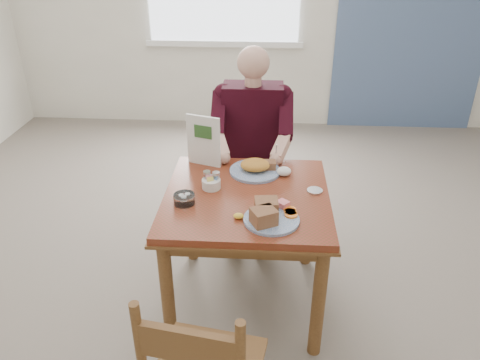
# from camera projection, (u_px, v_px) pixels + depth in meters

# --- Properties ---
(floor) EXTENTS (6.00, 6.00, 0.00)m
(floor) POSITION_uv_depth(u_px,v_px,m) (246.00, 298.00, 2.92)
(floor) COLOR slate
(floor) RESTS_ON ground
(lemon_wedge) EXTENTS (0.06, 0.04, 0.03)m
(lemon_wedge) POSITION_uv_depth(u_px,v_px,m) (239.00, 216.00, 2.34)
(lemon_wedge) COLOR yellow
(lemon_wedge) RESTS_ON table
(napkin) EXTENTS (0.09, 0.07, 0.05)m
(napkin) POSITION_uv_depth(u_px,v_px,m) (284.00, 171.00, 2.74)
(napkin) COLOR white
(napkin) RESTS_ON table
(metal_dish) EXTENTS (0.10, 0.10, 0.01)m
(metal_dish) POSITION_uv_depth(u_px,v_px,m) (315.00, 191.00, 2.58)
(metal_dish) COLOR silver
(metal_dish) RESTS_ON table
(table) EXTENTS (0.92, 0.92, 0.75)m
(table) POSITION_uv_depth(u_px,v_px,m) (247.00, 211.00, 2.61)
(table) COLOR maroon
(table) RESTS_ON ground
(chair_far) EXTENTS (0.42, 0.42, 0.95)m
(chair_far) POSITION_uv_depth(u_px,v_px,m) (252.00, 172.00, 3.39)
(chair_far) COLOR brown
(chair_far) RESTS_ON ground
(diner) EXTENTS (0.53, 0.56, 1.39)m
(diner) POSITION_uv_depth(u_px,v_px,m) (252.00, 134.00, 3.15)
(diner) COLOR gray
(diner) RESTS_ON chair_far
(near_plate) EXTENTS (0.36, 0.36, 0.09)m
(near_plate) POSITION_uv_depth(u_px,v_px,m) (269.00, 215.00, 2.31)
(near_plate) COLOR white
(near_plate) RESTS_ON table
(far_plate) EXTENTS (0.32, 0.32, 0.08)m
(far_plate) POSITION_uv_depth(u_px,v_px,m) (256.00, 168.00, 2.78)
(far_plate) COLOR white
(far_plate) RESTS_ON table
(caddy) EXTENTS (0.12, 0.12, 0.08)m
(caddy) POSITION_uv_depth(u_px,v_px,m) (211.00, 184.00, 2.61)
(caddy) COLOR white
(caddy) RESTS_ON table
(shakers) EXTENTS (0.10, 0.05, 0.09)m
(shakers) POSITION_uv_depth(u_px,v_px,m) (212.00, 179.00, 2.62)
(shakers) COLOR white
(shakers) RESTS_ON table
(creamer) EXTENTS (0.12, 0.12, 0.05)m
(creamer) POSITION_uv_depth(u_px,v_px,m) (184.00, 199.00, 2.46)
(creamer) COLOR white
(creamer) RESTS_ON table
(menu) EXTENTS (0.21, 0.08, 0.32)m
(menu) POSITION_uv_depth(u_px,v_px,m) (204.00, 141.00, 2.81)
(menu) COLOR white
(menu) RESTS_ON table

